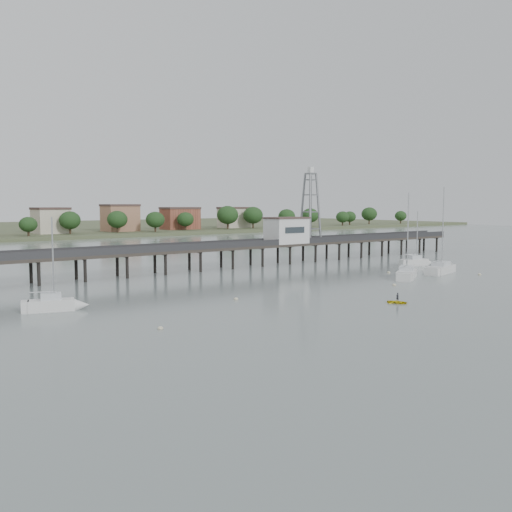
# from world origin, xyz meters

# --- Properties ---
(ground_plane) EXTENTS (500.00, 500.00, 0.00)m
(ground_plane) POSITION_xyz_m (0.00, 0.00, 0.00)
(ground_plane) COLOR slate
(ground_plane) RESTS_ON ground
(pier) EXTENTS (150.00, 5.00, 5.50)m
(pier) POSITION_xyz_m (0.00, 60.00, 3.79)
(pier) COLOR #2D2823
(pier) RESTS_ON ground
(pier_building) EXTENTS (8.40, 5.40, 5.30)m
(pier_building) POSITION_xyz_m (25.00, 60.00, 6.67)
(pier_building) COLOR silver
(pier_building) RESTS_ON ground
(lattice_tower) EXTENTS (3.20, 3.20, 15.50)m
(lattice_tower) POSITION_xyz_m (31.50, 60.00, 11.10)
(lattice_tower) COLOR slate
(lattice_tower) RESTS_ON ground
(sailboat_e) EXTENTS (6.83, 3.95, 11.02)m
(sailboat_e) POSITION_xyz_m (42.68, 41.07, 0.65)
(sailboat_e) COLOR silver
(sailboat_e) RESTS_ON ground
(sailboat_c) EXTENTS (8.92, 6.78, 14.57)m
(sailboat_c) POSITION_xyz_m (26.28, 31.21, 0.64)
(sailboat_c) COLOR silver
(sailboat_c) RESTS_ON ground
(sailboat_d) EXTENTS (10.00, 5.08, 15.73)m
(sailboat_d) POSITION_xyz_m (37.08, 31.66, 0.63)
(sailboat_d) COLOR silver
(sailboat_d) RESTS_ON ground
(sailboat_f) EXTENTS (6.83, 3.75, 11.00)m
(sailboat_f) POSITION_xyz_m (-28.51, 36.94, 0.65)
(sailboat_f) COLOR silver
(sailboat_f) RESTS_ON ground
(yellow_dinghy) EXTENTS (1.79, 1.22, 2.44)m
(yellow_dinghy) POSITION_xyz_m (5.35, 16.68, 0.00)
(yellow_dinghy) COLOR yellow
(yellow_dinghy) RESTS_ON ground
(dinghy_occupant) EXTENTS (0.60, 1.09, 0.25)m
(dinghy_occupant) POSITION_xyz_m (5.35, 16.68, 0.00)
(dinghy_occupant) COLOR black
(dinghy_occupant) RESTS_ON ground
(mooring_buoys) EXTENTS (73.57, 19.04, 0.39)m
(mooring_buoys) POSITION_xyz_m (2.81, 30.21, 0.08)
(mooring_buoys) COLOR beige
(mooring_buoys) RESTS_ON ground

